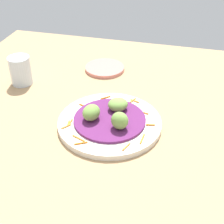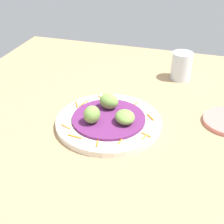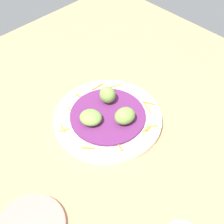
# 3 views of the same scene
# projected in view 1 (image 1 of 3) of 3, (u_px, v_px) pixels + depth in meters

# --- Properties ---
(table_surface) EXTENTS (1.10, 1.10, 0.02)m
(table_surface) POSITION_uv_depth(u_px,v_px,m) (102.00, 122.00, 0.88)
(table_surface) COLOR tan
(table_surface) RESTS_ON ground
(main_plate) EXTENTS (0.28, 0.28, 0.02)m
(main_plate) POSITION_uv_depth(u_px,v_px,m) (110.00, 123.00, 0.85)
(main_plate) COLOR silver
(main_plate) RESTS_ON table_surface
(cabbage_bed) EXTENTS (0.19, 0.19, 0.01)m
(cabbage_bed) POSITION_uv_depth(u_px,v_px,m) (110.00, 119.00, 0.84)
(cabbage_bed) COLOR #60235B
(cabbage_bed) RESTS_ON main_plate
(carrot_garnish) EXTENTS (0.24, 0.23, 0.00)m
(carrot_garnish) POSITION_uv_depth(u_px,v_px,m) (107.00, 122.00, 0.83)
(carrot_garnish) COLOR orange
(carrot_garnish) RESTS_ON main_plate
(guac_scoop_left) EXTENTS (0.05, 0.05, 0.05)m
(guac_scoop_left) POSITION_uv_depth(u_px,v_px,m) (120.00, 121.00, 0.79)
(guac_scoop_left) COLOR #759E47
(guac_scoop_left) RESTS_ON cabbage_bed
(guac_scoop_center) EXTENTS (0.07, 0.07, 0.03)m
(guac_scoop_center) POSITION_uv_depth(u_px,v_px,m) (118.00, 104.00, 0.86)
(guac_scoop_center) COLOR #759E47
(guac_scoop_center) RESTS_ON cabbage_bed
(guac_scoop_right) EXTENTS (0.06, 0.05, 0.04)m
(guac_scoop_right) POSITION_uv_depth(u_px,v_px,m) (91.00, 113.00, 0.82)
(guac_scoop_right) COLOR #759E47
(guac_scoop_right) RESTS_ON cabbage_bed
(side_plate_small) EXTENTS (0.14, 0.14, 0.01)m
(side_plate_small) POSITION_uv_depth(u_px,v_px,m) (105.00, 68.00, 1.11)
(side_plate_small) COLOR tan
(side_plate_small) RESTS_ON table_surface
(water_glass) EXTENTS (0.07, 0.07, 0.09)m
(water_glass) POSITION_uv_depth(u_px,v_px,m) (20.00, 70.00, 1.01)
(water_glass) COLOR silver
(water_glass) RESTS_ON table_surface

